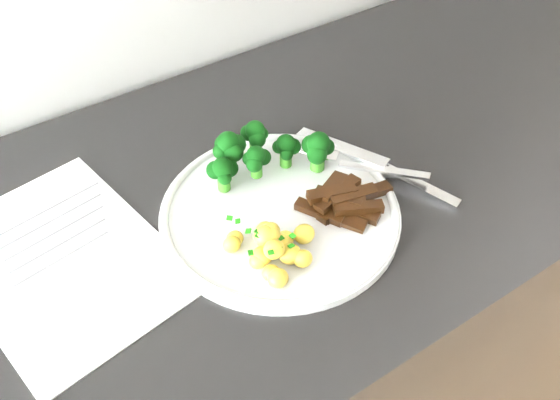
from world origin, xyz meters
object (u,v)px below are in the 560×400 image
object	(u,v)px
knife	(395,175)
beef_strips	(343,202)
broccoli	(263,151)
fork	(365,165)
counter	(268,368)
recipe_paper	(63,260)
potatoes	(273,246)
plate	(280,212)

from	to	relation	value
knife	beef_strips	bearing A→B (deg)	-173.85
broccoli	fork	size ratio (longest dim) A/B	1.06
counter	fork	distance (m)	0.50
recipe_paper	broccoli	size ratio (longest dim) A/B	2.02
potatoes	fork	xyz separation A→B (m)	(0.19, 0.06, -0.01)
potatoes	plate	bearing A→B (deg)	50.18
fork	knife	size ratio (longest dim) A/B	0.65
counter	fork	bearing A→B (deg)	-20.36
recipe_paper	fork	size ratio (longest dim) A/B	2.15
recipe_paper	broccoli	world-z (taller)	broccoli
recipe_paper	potatoes	distance (m)	0.26
broccoli	knife	xyz separation A→B (m)	(0.15, -0.10, -0.04)
counter	potatoes	world-z (taller)	potatoes
broccoli	counter	bearing A→B (deg)	-121.94
potatoes	beef_strips	size ratio (longest dim) A/B	0.85
counter	plate	size ratio (longest dim) A/B	7.96
potatoes	knife	size ratio (longest dim) A/B	0.45
recipe_paper	fork	world-z (taller)	fork
broccoli	beef_strips	bearing A→B (deg)	-67.56
counter	plate	bearing A→B (deg)	-98.22
plate	broccoli	bearing A→B (deg)	73.50
fork	knife	xyz separation A→B (m)	(0.03, -0.03, -0.01)
recipe_paper	plate	distance (m)	0.27
recipe_paper	beef_strips	xyz separation A→B (m)	(0.33, -0.13, 0.02)
plate	beef_strips	world-z (taller)	beef_strips
broccoli	knife	distance (m)	0.19
recipe_paper	fork	xyz separation A→B (m)	(0.40, -0.08, 0.02)
fork	recipe_paper	bearing A→B (deg)	168.14
plate	counter	bearing A→B (deg)	81.78
broccoli	fork	bearing A→B (deg)	-31.54
counter	potatoes	distance (m)	0.50
recipe_paper	beef_strips	distance (m)	0.35
potatoes	beef_strips	xyz separation A→B (m)	(0.12, 0.02, -0.00)
counter	broccoli	distance (m)	0.51
broccoli	recipe_paper	bearing A→B (deg)	177.70
broccoli	plate	bearing A→B (deg)	-106.50
beef_strips	knife	world-z (taller)	beef_strips
plate	knife	world-z (taller)	knife
plate	potatoes	bearing A→B (deg)	-129.82
recipe_paper	potatoes	world-z (taller)	potatoes
counter	knife	size ratio (longest dim) A/B	10.17
beef_strips	counter	bearing A→B (deg)	124.15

